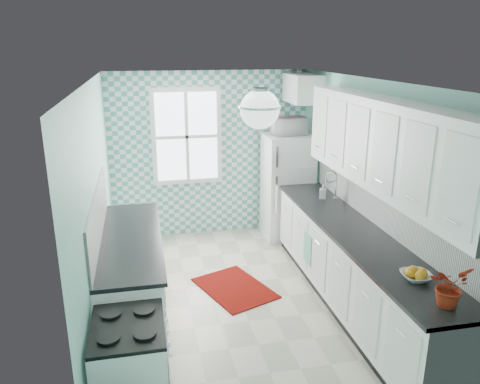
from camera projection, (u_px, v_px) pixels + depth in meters
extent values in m
cube|color=beige|center=(240.00, 301.00, 5.45)|extent=(3.00, 4.40, 0.02)
cube|color=white|center=(240.00, 80.00, 4.69)|extent=(3.00, 4.40, 0.02)
cube|color=#81C7B8|center=(210.00, 155.00, 7.13)|extent=(3.00, 0.02, 2.50)
cube|color=#81C7B8|center=(312.00, 305.00, 3.01)|extent=(3.00, 0.02, 2.50)
cube|color=#81C7B8|center=(96.00, 209.00, 4.77)|extent=(0.02, 4.40, 2.50)
cube|color=#81C7B8|center=(369.00, 190.00, 5.37)|extent=(0.02, 4.40, 2.50)
cube|color=teal|center=(210.00, 155.00, 7.11)|extent=(3.00, 0.01, 2.50)
cube|color=white|center=(187.00, 137.00, 6.93)|extent=(1.04, 0.05, 1.44)
cube|color=white|center=(187.00, 137.00, 6.91)|extent=(0.90, 0.02, 1.30)
cube|color=white|center=(384.00, 206.00, 5.01)|extent=(0.02, 3.60, 0.51)
cube|color=white|center=(98.00, 216.00, 4.72)|extent=(0.02, 2.15, 0.51)
cube|color=white|center=(386.00, 146.00, 4.58)|extent=(0.33, 3.20, 0.90)
cube|color=white|center=(302.00, 88.00, 6.74)|extent=(0.40, 0.74, 0.40)
cylinder|color=silver|center=(260.00, 90.00, 3.95)|extent=(0.14, 0.14, 0.04)
cylinder|color=silver|center=(260.00, 99.00, 3.98)|extent=(0.02, 0.02, 0.12)
sphere|color=white|center=(260.00, 109.00, 4.00)|extent=(0.34, 0.34, 0.34)
cube|color=white|center=(354.00, 271.00, 5.18)|extent=(0.60, 3.60, 0.90)
cube|color=black|center=(356.00, 232.00, 5.03)|extent=(0.63, 3.60, 0.04)
cube|color=white|center=(132.00, 279.00, 5.00)|extent=(0.60, 2.15, 0.90)
cube|color=black|center=(131.00, 239.00, 4.86)|extent=(0.63, 2.15, 0.04)
cube|color=white|center=(287.00, 187.00, 7.10)|extent=(0.69, 0.65, 1.59)
cube|color=silver|center=(295.00, 169.00, 6.68)|extent=(0.68, 0.01, 0.02)
cube|color=silver|center=(277.00, 157.00, 6.55)|extent=(0.03, 0.03, 0.30)
cube|color=silver|center=(276.00, 195.00, 6.72)|extent=(0.03, 0.03, 0.54)
cube|color=white|center=(131.00, 372.00, 3.62)|extent=(0.55, 0.69, 0.82)
cube|color=black|center=(127.00, 327.00, 3.50)|extent=(0.55, 0.69, 0.03)
cube|color=black|center=(167.00, 362.00, 3.66)|extent=(0.01, 0.45, 0.27)
cube|color=silver|center=(323.00, 204.00, 5.95)|extent=(0.46, 0.38, 0.12)
cylinder|color=silver|center=(336.00, 188.00, 5.92)|extent=(0.02, 0.02, 0.30)
torus|color=silver|center=(332.00, 174.00, 5.85)|extent=(0.16, 0.02, 0.16)
cube|color=#6E0107|center=(235.00, 288.00, 5.71)|extent=(1.00, 1.17, 0.02)
cube|color=teal|center=(308.00, 249.00, 5.68)|extent=(0.05, 0.25, 0.37)
imported|color=white|center=(416.00, 276.00, 3.97)|extent=(0.27, 0.27, 0.06)
imported|color=#BC1A38|center=(449.00, 286.00, 3.54)|extent=(0.36, 0.34, 0.32)
imported|color=#95BAC2|center=(323.00, 192.00, 6.06)|extent=(0.11, 0.11, 0.18)
imported|color=white|center=(289.00, 126.00, 6.82)|extent=(0.49, 0.35, 0.26)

